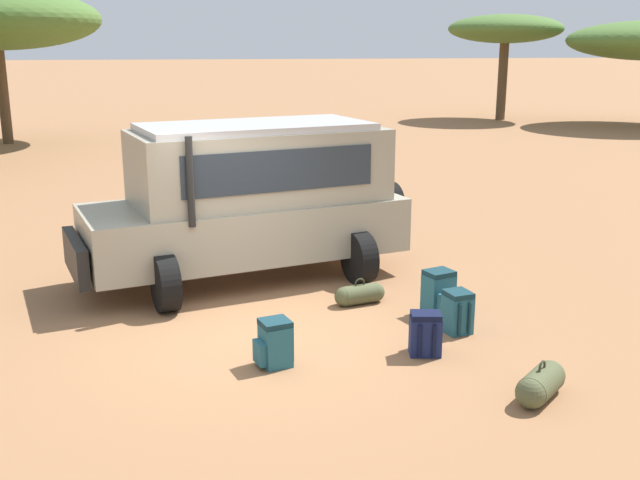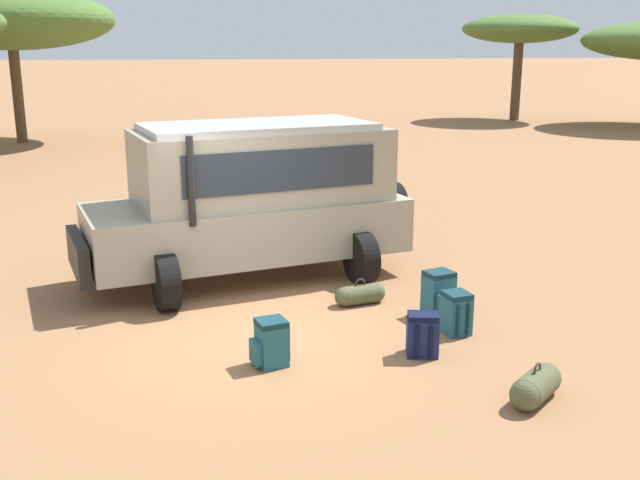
{
  "view_description": "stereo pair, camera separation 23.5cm",
  "coord_description": "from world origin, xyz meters",
  "px_view_note": "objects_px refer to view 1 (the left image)",
  "views": [
    {
      "loc": [
        -0.91,
        -9.05,
        3.63
      ],
      "look_at": [
        0.93,
        0.72,
        1.0
      ],
      "focal_mm": 42.0,
      "sensor_mm": 36.0,
      "label": 1
    },
    {
      "loc": [
        -0.68,
        -9.09,
        3.63
      ],
      "look_at": [
        0.93,
        0.72,
        1.0
      ],
      "focal_mm": 42.0,
      "sensor_mm": 36.0,
      "label": 2
    }
  ],
  "objects_px": {
    "safari_vehicle": "(251,197)",
    "backpack_near_rear_wheel": "(439,293)",
    "backpack_cluster_center": "(274,343)",
    "backpack_outermost": "(457,312)",
    "duffel_bag_low_black_case": "(541,384)",
    "acacia_tree_right_mid": "(505,30)",
    "duffel_bag_soft_canvas": "(360,294)",
    "backpack_beside_front_wheel": "(425,334)"
  },
  "relations": [
    {
      "from": "safari_vehicle",
      "to": "backpack_near_rear_wheel",
      "type": "xyz_separation_m",
      "value": [
        2.35,
        -2.17,
        -0.99
      ]
    },
    {
      "from": "backpack_cluster_center",
      "to": "backpack_outermost",
      "type": "relative_size",
      "value": 0.99
    },
    {
      "from": "backpack_cluster_center",
      "to": "backpack_near_rear_wheel",
      "type": "xyz_separation_m",
      "value": [
        2.44,
        1.26,
        0.03
      ]
    },
    {
      "from": "backpack_near_rear_wheel",
      "to": "backpack_outermost",
      "type": "relative_size",
      "value": 1.12
    },
    {
      "from": "backpack_outermost",
      "to": "duffel_bag_low_black_case",
      "type": "distance_m",
      "value": 1.96
    },
    {
      "from": "backpack_outermost",
      "to": "acacia_tree_right_mid",
      "type": "distance_m",
      "value": 28.63
    },
    {
      "from": "acacia_tree_right_mid",
      "to": "backpack_outermost",
      "type": "bearing_deg",
      "value": -114.92
    },
    {
      "from": "safari_vehicle",
      "to": "backpack_cluster_center",
      "type": "distance_m",
      "value": 3.58
    },
    {
      "from": "backpack_near_rear_wheel",
      "to": "backpack_outermost",
      "type": "distance_m",
      "value": 0.67
    },
    {
      "from": "backpack_outermost",
      "to": "acacia_tree_right_mid",
      "type": "bearing_deg",
      "value": 65.08
    },
    {
      "from": "duffel_bag_low_black_case",
      "to": "acacia_tree_right_mid",
      "type": "xyz_separation_m",
      "value": [
        11.75,
        27.67,
        4.03
      ]
    },
    {
      "from": "backpack_near_rear_wheel",
      "to": "duffel_bag_soft_canvas",
      "type": "xyz_separation_m",
      "value": [
        -0.97,
        0.6,
        -0.16
      ]
    },
    {
      "from": "backpack_cluster_center",
      "to": "acacia_tree_right_mid",
      "type": "xyz_separation_m",
      "value": [
        14.39,
        26.31,
        3.93
      ]
    },
    {
      "from": "backpack_near_rear_wheel",
      "to": "duffel_bag_low_black_case",
      "type": "height_order",
      "value": "backpack_near_rear_wheel"
    },
    {
      "from": "backpack_beside_front_wheel",
      "to": "safari_vehicle",
      "type": "bearing_deg",
      "value": 116.56
    },
    {
      "from": "backpack_cluster_center",
      "to": "duffel_bag_low_black_case",
      "type": "bearing_deg",
      "value": -27.26
    },
    {
      "from": "backpack_beside_front_wheel",
      "to": "duffel_bag_low_black_case",
      "type": "xyz_separation_m",
      "value": [
        0.82,
        -1.34,
        -0.09
      ]
    },
    {
      "from": "backpack_cluster_center",
      "to": "duffel_bag_soft_canvas",
      "type": "xyz_separation_m",
      "value": [
        1.47,
        1.86,
        -0.13
      ]
    },
    {
      "from": "backpack_cluster_center",
      "to": "backpack_near_rear_wheel",
      "type": "bearing_deg",
      "value": 27.37
    },
    {
      "from": "backpack_outermost",
      "to": "duffel_bag_soft_canvas",
      "type": "height_order",
      "value": "backpack_outermost"
    },
    {
      "from": "backpack_beside_front_wheel",
      "to": "backpack_near_rear_wheel",
      "type": "distance_m",
      "value": 1.43
    },
    {
      "from": "backpack_near_rear_wheel",
      "to": "duffel_bag_soft_canvas",
      "type": "bearing_deg",
      "value": 148.22
    },
    {
      "from": "duffel_bag_low_black_case",
      "to": "acacia_tree_right_mid",
      "type": "distance_m",
      "value": 30.33
    },
    {
      "from": "backpack_cluster_center",
      "to": "acacia_tree_right_mid",
      "type": "height_order",
      "value": "acacia_tree_right_mid"
    },
    {
      "from": "safari_vehicle",
      "to": "duffel_bag_low_black_case",
      "type": "xyz_separation_m",
      "value": [
        2.55,
        -4.79,
        -1.13
      ]
    },
    {
      "from": "safari_vehicle",
      "to": "backpack_outermost",
      "type": "bearing_deg",
      "value": -50.38
    },
    {
      "from": "duffel_bag_soft_canvas",
      "to": "acacia_tree_right_mid",
      "type": "xyz_separation_m",
      "value": [
        12.92,
        24.45,
        4.06
      ]
    },
    {
      "from": "backpack_outermost",
      "to": "duffel_bag_low_black_case",
      "type": "bearing_deg",
      "value": -84.25
    },
    {
      "from": "backpack_near_rear_wheel",
      "to": "acacia_tree_right_mid",
      "type": "height_order",
      "value": "acacia_tree_right_mid"
    },
    {
      "from": "backpack_cluster_center",
      "to": "duffel_bag_low_black_case",
      "type": "distance_m",
      "value": 2.97
    },
    {
      "from": "backpack_cluster_center",
      "to": "backpack_near_rear_wheel",
      "type": "height_order",
      "value": "backpack_near_rear_wheel"
    },
    {
      "from": "safari_vehicle",
      "to": "acacia_tree_right_mid",
      "type": "relative_size",
      "value": 1.02
    },
    {
      "from": "backpack_outermost",
      "to": "backpack_beside_front_wheel",
      "type": "bearing_deg",
      "value": -135.86
    },
    {
      "from": "backpack_outermost",
      "to": "acacia_tree_right_mid",
      "type": "height_order",
      "value": "acacia_tree_right_mid"
    },
    {
      "from": "backpack_beside_front_wheel",
      "to": "backpack_cluster_center",
      "type": "height_order",
      "value": "backpack_cluster_center"
    },
    {
      "from": "backpack_beside_front_wheel",
      "to": "acacia_tree_right_mid",
      "type": "xyz_separation_m",
      "value": [
        12.58,
        26.33,
        3.94
      ]
    },
    {
      "from": "backpack_cluster_center",
      "to": "acacia_tree_right_mid",
      "type": "bearing_deg",
      "value": 61.32
    },
    {
      "from": "safari_vehicle",
      "to": "backpack_outermost",
      "type": "relative_size",
      "value": 9.87
    },
    {
      "from": "backpack_cluster_center",
      "to": "backpack_outermost",
      "type": "xyz_separation_m",
      "value": [
        2.44,
        0.59,
        0.0
      ]
    },
    {
      "from": "duffel_bag_low_black_case",
      "to": "acacia_tree_right_mid",
      "type": "height_order",
      "value": "acacia_tree_right_mid"
    },
    {
      "from": "backpack_beside_front_wheel",
      "to": "backpack_cluster_center",
      "type": "distance_m",
      "value": 1.81
    },
    {
      "from": "duffel_bag_soft_canvas",
      "to": "duffel_bag_low_black_case",
      "type": "bearing_deg",
      "value": -70.01
    }
  ]
}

